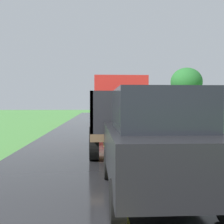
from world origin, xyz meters
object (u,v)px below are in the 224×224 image
Objects in this scene: banana_truck_far at (111,108)px; following_car at (155,141)px; banana_truck_near at (122,112)px; roadside_tree_near_left at (186,82)px.

banana_truck_far is 1.42× the size of following_car.
banana_truck_near and banana_truck_far have the same top height.
banana_truck_near is 5.98m from following_car.
banana_truck_near is 15.25m from banana_truck_far.
roadside_tree_near_left reaches higher than banana_truck_far.
banana_truck_far is 7.09m from roadside_tree_near_left.
banana_truck_near is 1.25× the size of roadside_tree_near_left.
roadside_tree_near_left is at bearing -31.26° from banana_truck_far.
banana_truck_near reaches higher than following_car.
banana_truck_near is 1.42× the size of following_car.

